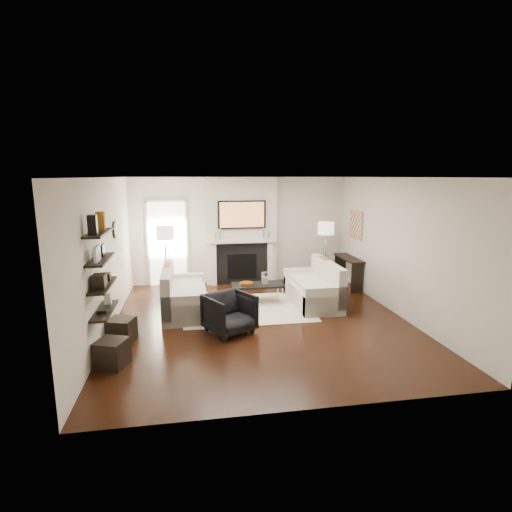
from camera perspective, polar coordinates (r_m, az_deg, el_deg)
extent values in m
plane|color=black|center=(7.73, 0.75, -9.26)|extent=(6.00, 6.00, 0.00)
plane|color=white|center=(7.24, 0.80, 11.18)|extent=(6.00, 6.00, 0.00)
plane|color=silver|center=(10.29, -2.23, 3.69)|extent=(5.50, 0.00, 5.50)
plane|color=silver|center=(4.53, 7.63, -6.37)|extent=(5.50, 0.00, 5.50)
plane|color=silver|center=(7.39, -20.69, -0.08)|extent=(0.00, 6.00, 6.00)
plane|color=silver|center=(8.31, 19.79, 1.17)|extent=(0.00, 6.00, 6.00)
cube|color=silver|center=(10.17, -2.13, 3.60)|extent=(1.80, 0.25, 2.70)
cube|color=black|center=(10.19, -2.00, -1.14)|extent=(1.30, 0.02, 1.04)
cube|color=black|center=(10.20, -2.00, -1.53)|extent=(0.75, 0.02, 0.65)
cube|color=white|center=(10.08, -6.04, -1.15)|extent=(0.12, 0.08, 1.10)
cube|color=white|center=(10.27, 2.01, -0.86)|extent=(0.12, 0.08, 1.10)
cube|color=white|center=(10.02, -1.99, 2.15)|extent=(1.70, 0.18, 0.07)
cube|color=black|center=(9.96, -2.03, 5.92)|extent=(1.20, 0.06, 0.70)
cube|color=#BF723F|center=(9.93, -2.01, 5.91)|extent=(1.10, 0.00, 0.62)
cylinder|color=silver|center=(9.95, -5.15, 3.12)|extent=(0.04, 0.04, 0.30)
cylinder|color=silver|center=(9.94, -5.89, 2.93)|extent=(0.04, 0.04, 0.24)
cylinder|color=silver|center=(10.09, 1.10, 3.28)|extent=(0.04, 0.04, 0.30)
cylinder|color=silver|center=(10.12, 1.82, 3.13)|extent=(0.04, 0.04, 0.24)
cube|color=white|center=(10.25, -12.51, 1.70)|extent=(0.90, 0.02, 2.10)
cube|color=white|center=(10.27, -15.19, 1.58)|extent=(0.06, 0.06, 2.16)
cube|color=white|center=(10.22, -9.83, 1.77)|extent=(0.06, 0.06, 2.16)
cube|color=white|center=(10.11, -12.78, 7.72)|extent=(1.02, 0.06, 0.06)
cube|color=beige|center=(8.40, -1.33, -7.52)|extent=(2.60, 2.00, 0.01)
cube|color=beige|center=(8.29, -10.07, -6.47)|extent=(0.85, 1.80, 0.42)
cube|color=beige|center=(8.21, -12.49, -4.44)|extent=(0.18, 1.80, 0.80)
cube|color=beige|center=(7.49, -10.13, -7.69)|extent=(0.85, 0.18, 0.60)
cube|color=beige|center=(9.04, -10.07, -4.37)|extent=(0.85, 0.18, 0.60)
cube|color=beige|center=(8.21, -9.79, -4.73)|extent=(0.63, 1.44, 0.10)
cube|color=#9A5312|center=(8.45, -12.46, -2.56)|extent=(0.10, 0.42, 0.42)
cube|color=black|center=(7.87, -12.66, -3.66)|extent=(0.10, 0.40, 0.40)
cube|color=beige|center=(8.76, 8.03, -5.42)|extent=(0.85, 1.80, 0.42)
cube|color=beige|center=(8.78, 10.18, -3.31)|extent=(0.18, 1.80, 0.80)
cube|color=beige|center=(8.00, 9.80, -6.43)|extent=(0.85, 0.18, 0.60)
cube|color=beige|center=(9.48, 6.58, -3.52)|extent=(0.85, 0.18, 0.60)
cube|color=beige|center=(8.68, 7.76, -3.79)|extent=(0.63, 1.44, 0.10)
cube|color=#9A5312|center=(9.01, 9.58, -1.58)|extent=(0.10, 0.42, 0.42)
cube|color=black|center=(8.46, 10.90, -2.54)|extent=(0.10, 0.40, 0.40)
cube|color=black|center=(8.68, 0.26, -4.15)|extent=(1.10, 0.55, 0.04)
cylinder|color=silver|center=(8.47, -2.84, -6.06)|extent=(0.02, 0.02, 0.38)
cylinder|color=silver|center=(8.63, 3.80, -5.73)|extent=(0.02, 0.02, 0.38)
cylinder|color=silver|center=(8.88, -3.18, -5.22)|extent=(0.02, 0.02, 0.38)
cylinder|color=silver|center=(9.04, 3.15, -4.92)|extent=(0.02, 0.02, 0.38)
cylinder|color=white|center=(8.67, 1.24, -3.09)|extent=(0.14, 0.14, 0.24)
cylinder|color=white|center=(8.68, 1.24, -3.51)|extent=(0.11, 0.11, 0.17)
cylinder|color=#B3561D|center=(8.63, -1.38, -3.94)|extent=(0.29, 0.29, 0.05)
imported|color=black|center=(7.10, -3.80, -7.90)|extent=(0.99, 0.97, 0.77)
cylinder|color=silver|center=(9.52, -12.64, -1.81)|extent=(0.02, 0.02, 1.20)
cylinder|color=white|center=(9.36, -12.86, 3.26)|extent=(0.40, 0.40, 0.30)
cylinder|color=silver|center=(9.51, -11.97, -1.79)|extent=(0.25, 0.02, 1.23)
cylinder|color=silver|center=(9.61, -12.93, -1.69)|extent=(0.14, 0.22, 1.23)
cylinder|color=silver|center=(9.43, -13.00, -1.95)|extent=(0.14, 0.22, 1.23)
cylinder|color=silver|center=(10.22, 9.80, -0.80)|extent=(0.02, 0.02, 1.20)
cylinder|color=white|center=(10.08, 9.97, 3.93)|extent=(0.40, 0.40, 0.30)
cylinder|color=silver|center=(10.25, 10.38, -0.78)|extent=(0.25, 0.02, 1.23)
cylinder|color=silver|center=(10.29, 9.34, -0.70)|extent=(0.14, 0.22, 1.23)
cylinder|color=silver|center=(10.11, 9.69, -0.92)|extent=(0.14, 0.22, 1.23)
cube|color=black|center=(10.12, 13.12, -0.29)|extent=(0.35, 1.20, 0.04)
cube|color=black|center=(9.72, 14.26, -3.10)|extent=(0.30, 0.04, 0.71)
cube|color=black|center=(10.70, 11.91, -1.67)|extent=(0.30, 0.04, 0.71)
cube|color=tan|center=(10.08, 14.11, 4.34)|extent=(0.03, 0.70, 0.70)
cube|color=black|center=(6.58, -20.81, -7.32)|extent=(0.25, 1.00, 0.03)
cube|color=black|center=(6.47, -21.06, -3.95)|extent=(0.25, 1.00, 0.04)
cube|color=black|center=(6.38, -21.31, -0.48)|extent=(0.25, 1.00, 0.04)
cube|color=black|center=(6.31, -21.57, 3.08)|extent=(0.25, 1.00, 0.04)
cube|color=black|center=(5.97, -22.32, 4.12)|extent=(0.12, 0.10, 0.28)
cube|color=#9A5312|center=(6.48, -21.33, 4.69)|extent=(0.12, 0.10, 0.28)
cube|color=white|center=(6.17, -21.75, 0.32)|extent=(0.04, 0.30, 0.22)
cube|color=black|center=(6.55, -21.03, 0.80)|extent=(0.04, 0.22, 0.18)
cube|color=black|center=(6.25, -21.48, -3.38)|extent=(0.18, 0.25, 0.20)
cube|color=black|center=(6.67, -20.71, -2.78)|extent=(0.15, 0.12, 0.12)
cube|color=black|center=(6.46, -21.03, -7.29)|extent=(0.14, 0.20, 0.05)
cube|color=white|center=(6.82, -20.41, -5.69)|extent=(0.10, 0.10, 0.18)
cylinder|color=black|center=(8.21, -19.55, 3.55)|extent=(0.04, 0.34, 0.34)
cylinder|color=white|center=(8.20, -19.38, 3.56)|extent=(0.01, 0.29, 0.29)
cube|color=black|center=(7.13, -18.64, -9.99)|extent=(0.50, 0.50, 0.40)
cube|color=black|center=(6.31, -19.91, -12.93)|extent=(0.51, 0.51, 0.40)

